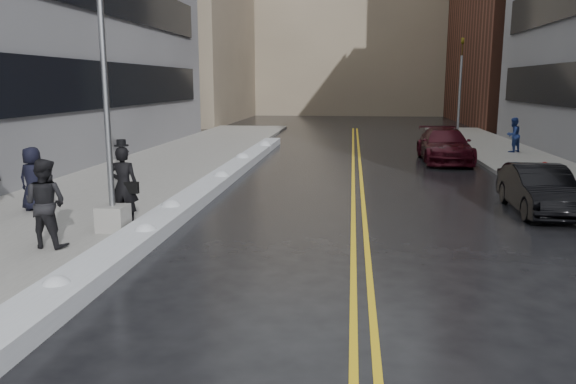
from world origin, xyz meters
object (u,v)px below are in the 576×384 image
(fire_hydrant, at_px, (544,171))
(pedestrian_fedora, at_px, (124,186))
(lamppost, at_px, (108,130))
(pedestrian_c, at_px, (33,179))
(pedestrian_b, at_px, (45,203))
(traffic_signal, at_px, (460,86))
(car_maroon, at_px, (444,145))
(pedestrian_east, at_px, (513,135))
(car_black, at_px, (539,189))

(fire_hydrant, xyz_separation_m, pedestrian_fedora, (-12.23, -7.46, 0.58))
(lamppost, xyz_separation_m, pedestrian_c, (-3.02, 1.80, -1.51))
(pedestrian_b, bearing_deg, pedestrian_fedora, -108.95)
(traffic_signal, bearing_deg, pedestrian_b, -118.32)
(fire_hydrant, distance_m, car_maroon, 6.58)
(pedestrian_b, relative_size, pedestrian_east, 1.09)
(car_maroon, bearing_deg, lamppost, -124.85)
(pedestrian_east, height_order, car_black, pedestrian_east)
(lamppost, bearing_deg, traffic_signal, 61.79)
(car_black, bearing_deg, lamppost, -160.21)
(fire_hydrant, relative_size, pedestrian_fedora, 0.37)
(lamppost, height_order, pedestrian_fedora, lamppost)
(pedestrian_c, relative_size, car_black, 0.43)
(pedestrian_b, distance_m, pedestrian_east, 23.40)
(traffic_signal, bearing_deg, pedestrian_east, -70.05)
(pedestrian_c, bearing_deg, pedestrian_east, -131.07)
(traffic_signal, xyz_separation_m, pedestrian_b, (-12.63, -23.43, -2.31))
(pedestrian_b, bearing_deg, traffic_signal, -112.80)
(lamppost, height_order, fire_hydrant, lamppost)
(lamppost, distance_m, traffic_signal, 24.98)
(fire_hydrant, xyz_separation_m, pedestrian_c, (-15.32, -6.20, 0.48))
(traffic_signal, relative_size, car_black, 1.48)
(pedestrian_fedora, height_order, pedestrian_c, pedestrian_fedora)
(lamppost, distance_m, pedestrian_c, 3.82)
(fire_hydrant, relative_size, pedestrian_c, 0.42)
(car_black, bearing_deg, traffic_signal, 87.53)
(car_black, bearing_deg, pedestrian_c, -171.32)
(fire_hydrant, xyz_separation_m, pedestrian_b, (-13.13, -9.43, 0.55))
(pedestrian_b, bearing_deg, car_maroon, -118.93)
(lamppost, bearing_deg, pedestrian_c, 149.17)
(fire_hydrant, bearing_deg, pedestrian_c, -157.96)
(lamppost, xyz_separation_m, car_maroon, (9.82, 14.08, -1.77))
(lamppost, distance_m, car_maroon, 17.26)
(lamppost, bearing_deg, car_maroon, 55.12)
(pedestrian_b, bearing_deg, car_black, -150.48)
(traffic_signal, height_order, pedestrian_b, traffic_signal)
(pedestrian_b, relative_size, car_maroon, 0.36)
(pedestrian_c, xyz_separation_m, car_black, (13.82, 1.94, -0.36))
(lamppost, distance_m, pedestrian_east, 21.82)
(pedestrian_fedora, height_order, pedestrian_east, pedestrian_fedora)
(lamppost, bearing_deg, car_black, 19.12)
(pedestrian_c, bearing_deg, pedestrian_b, 130.65)
(car_black, bearing_deg, pedestrian_fedora, -162.72)
(pedestrian_east, bearing_deg, pedestrian_b, 15.00)
(pedestrian_b, xyz_separation_m, pedestrian_c, (-2.19, 3.23, -0.07))
(pedestrian_fedora, relative_size, pedestrian_c, 1.11)
(fire_hydrant, distance_m, car_black, 4.51)
(lamppost, relative_size, traffic_signal, 1.27)
(traffic_signal, relative_size, pedestrian_east, 3.46)
(pedestrian_fedora, bearing_deg, fire_hydrant, -152.73)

